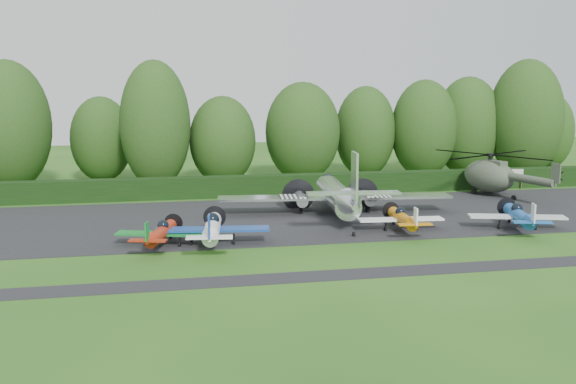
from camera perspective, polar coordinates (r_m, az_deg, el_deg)
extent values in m
plane|color=#204B15|center=(42.32, 3.25, -5.03)|extent=(160.00, 160.00, 0.00)
cube|color=black|center=(51.81, 0.48, -2.32)|extent=(70.00, 18.00, 0.01)
cube|color=black|center=(36.76, 5.60, -7.31)|extent=(70.00, 2.00, 0.00)
cube|color=black|center=(62.43, -1.57, -0.30)|extent=(90.00, 1.60, 2.00)
cylinder|color=white|center=(52.48, 4.37, -0.33)|extent=(2.03, 10.59, 2.03)
cone|color=white|center=(58.14, 2.80, 0.64)|extent=(2.03, 1.32, 2.03)
cone|color=white|center=(46.41, 6.48, -1.10)|extent=(2.03, 2.65, 2.03)
sphere|color=black|center=(57.26, 3.01, 0.95)|extent=(1.32, 1.32, 1.32)
cube|color=white|center=(53.36, 4.11, -0.46)|extent=(19.42, 2.12, 0.19)
cube|color=white|center=(52.53, 0.39, -0.47)|extent=(2.29, 2.21, 0.04)
cube|color=white|center=(54.38, 7.70, -0.22)|extent=(2.29, 2.21, 0.04)
cylinder|color=white|center=(53.24, 1.02, -0.70)|extent=(0.97, 2.82, 0.97)
cylinder|color=white|center=(54.71, 6.81, -0.49)|extent=(0.97, 2.82, 0.97)
cylinder|color=black|center=(55.16, 0.58, -0.34)|extent=(2.82, 0.03, 2.82)
cylinder|color=black|center=(56.57, 6.19, -0.15)|extent=(2.82, 0.03, 2.82)
cube|color=white|center=(45.58, 6.77, -0.06)|extent=(6.62, 1.24, 0.12)
cube|color=white|center=(45.15, 6.90, 1.43)|extent=(0.16, 1.94, 3.35)
cylinder|color=black|center=(53.08, 1.10, -1.79)|extent=(0.22, 0.79, 0.79)
cylinder|color=black|center=(54.55, 6.91, -1.56)|extent=(0.22, 0.79, 0.79)
cylinder|color=black|center=(45.83, 6.83, -3.75)|extent=(0.16, 0.39, 0.39)
cylinder|color=#9A220E|center=(43.02, -11.22, -3.61)|extent=(0.86, 4.92, 0.86)
sphere|color=black|center=(43.46, -11.24, -2.93)|extent=(0.75, 0.75, 0.75)
cube|color=#117526|center=(43.49, -11.21, -3.65)|extent=(6.27, 1.16, 0.13)
cube|color=#9A220E|center=(40.09, -11.21, -4.24)|extent=(2.33, 0.63, 0.09)
cube|color=#117526|center=(39.87, -11.24, -3.45)|extent=(0.09, 0.72, 1.16)
cylinder|color=black|center=(46.13, -11.23, -2.73)|extent=(1.34, 0.02, 1.34)
cylinder|color=black|center=(43.49, -12.72, -4.63)|extent=(0.13, 0.39, 0.39)
cylinder|color=black|center=(43.48, -9.65, -4.54)|extent=(0.13, 0.39, 0.39)
cylinder|color=black|center=(45.48, -11.19, -3.99)|extent=(0.11, 0.36, 0.36)
cylinder|color=white|center=(42.85, -6.76, -3.25)|extent=(1.04, 5.98, 1.04)
sphere|color=black|center=(43.38, -6.84, -2.44)|extent=(0.91, 0.91, 0.91)
cube|color=navy|center=(43.41, -6.81, -3.31)|extent=(7.61, 1.41, 0.15)
cube|color=white|center=(39.30, -6.34, -4.00)|extent=(2.83, 0.76, 0.11)
cube|color=navy|center=(39.03, -6.35, -3.03)|extent=(0.11, 0.87, 1.41)
cylinder|color=black|center=(46.61, -7.14, -2.23)|extent=(1.63, 0.02, 1.63)
cylinder|color=black|center=(43.31, -8.63, -4.52)|extent=(0.15, 0.48, 0.48)
cylinder|color=black|center=(43.52, -4.90, -4.38)|extent=(0.15, 0.48, 0.48)
cylinder|color=black|center=(45.82, -7.01, -3.74)|extent=(0.13, 0.44, 0.44)
cylinder|color=#C8750B|center=(47.46, 10.14, -2.35)|extent=(0.86, 4.94, 0.86)
sphere|color=black|center=(47.87, 9.92, -1.75)|extent=(0.75, 0.75, 0.75)
cube|color=white|center=(47.89, 9.94, -2.40)|extent=(6.29, 1.17, 0.13)
cube|color=#C8750B|center=(44.73, 11.53, -2.82)|extent=(2.33, 0.63, 0.09)
cube|color=white|center=(44.53, 11.60, -2.11)|extent=(0.09, 0.72, 1.17)
cylinder|color=black|center=(50.38, 8.83, -1.63)|extent=(1.35, 0.02, 1.35)
cylinder|color=black|center=(47.47, 8.68, -3.33)|extent=(0.13, 0.40, 0.40)
cylinder|color=black|center=(48.30, 11.29, -3.18)|extent=(0.13, 0.40, 0.40)
cylinder|color=black|center=(49.76, 9.14, -2.77)|extent=(0.11, 0.36, 0.36)
cylinder|color=#1B53A4|center=(50.06, 19.84, -2.02)|extent=(0.96, 5.51, 0.96)
sphere|color=black|center=(50.48, 19.52, -1.39)|extent=(0.84, 0.84, 0.84)
cube|color=silver|center=(50.51, 19.54, -2.08)|extent=(7.01, 1.30, 0.14)
cube|color=#1B53A4|center=(47.28, 21.91, -2.49)|extent=(2.60, 0.70, 0.10)
cube|color=silver|center=(47.08, 22.03, -1.74)|extent=(0.10, 0.80, 1.30)
cylinder|color=black|center=(53.07, 17.88, -1.29)|extent=(1.50, 0.02, 1.50)
cylinder|color=black|center=(49.85, 18.32, -3.07)|extent=(0.14, 0.44, 0.44)
cylinder|color=black|center=(51.17, 20.86, -2.89)|extent=(0.14, 0.44, 0.44)
cylinder|color=black|center=(52.44, 18.33, -2.49)|extent=(0.12, 0.40, 0.40)
ellipsoid|color=#3A4635|center=(65.19, 17.44, 1.37)|extent=(3.30, 6.05, 3.16)
cylinder|color=#3A4635|center=(61.06, 19.58, 1.04)|extent=(0.74, 6.34, 0.74)
cube|color=#3A4635|center=(58.17, 21.28, 1.50)|extent=(0.13, 0.95, 1.69)
cylinder|color=black|center=(65.00, 17.51, 2.76)|extent=(0.32, 0.32, 0.85)
cylinder|color=black|center=(64.95, 17.53, 3.17)|extent=(0.74, 0.74, 0.26)
cylinder|color=black|center=(64.95, 17.53, 3.17)|extent=(12.69, 12.69, 0.06)
cube|color=#3A4635|center=(64.30, 17.86, 2.34)|extent=(0.95, 2.11, 0.74)
ellipsoid|color=black|center=(66.65, 16.76, 1.67)|extent=(2.01, 2.01, 1.81)
cylinder|color=black|center=(65.66, 16.21, 0.09)|extent=(0.19, 0.59, 0.59)
cylinder|color=black|center=(66.66, 17.83, 0.15)|extent=(0.19, 0.59, 0.59)
cylinder|color=black|center=(62.52, 18.85, -0.55)|extent=(0.17, 0.51, 0.51)
cylinder|color=#3F3326|center=(69.15, 17.53, 0.79)|extent=(0.14, 0.14, 1.37)
cylinder|color=#3F3326|center=(70.85, 19.96, 0.86)|extent=(0.14, 0.14, 1.37)
cube|color=beige|center=(69.88, 18.79, 1.47)|extent=(3.64, 0.09, 1.14)
cylinder|color=black|center=(69.55, -5.78, 1.96)|extent=(0.70, 0.70, 3.11)
ellipsoid|color=#1B3A12|center=(69.21, -5.83, 4.58)|extent=(7.10, 7.10, 9.50)
cylinder|color=black|center=(76.15, 11.90, 2.67)|extent=(0.70, 0.70, 3.69)
ellipsoid|color=#1B3A12|center=(75.81, 12.00, 5.52)|extent=(7.51, 7.51, 11.27)
cylinder|color=black|center=(74.28, -16.14, 2.10)|extent=(0.70, 0.70, 3.08)
ellipsoid|color=#1B3A12|center=(73.97, -16.25, 4.53)|extent=(6.74, 6.74, 9.42)
cylinder|color=black|center=(88.66, 22.11, 2.92)|extent=(0.70, 0.70, 3.12)
ellipsoid|color=#1B3A12|center=(88.39, 22.24, 4.99)|extent=(5.97, 5.97, 9.53)
cylinder|color=black|center=(75.21, 6.83, 2.63)|extent=(0.70, 0.70, 3.45)
ellipsoid|color=#1B3A12|center=(74.88, 6.89, 5.32)|extent=(6.98, 6.98, 10.54)
cylinder|color=black|center=(79.17, 15.53, 2.82)|extent=(0.70, 0.70, 3.81)
ellipsoid|color=#1B3A12|center=(78.84, 15.66, 5.65)|extent=(7.84, 7.84, 11.63)
cylinder|color=black|center=(79.57, 20.18, 2.85)|extent=(0.70, 0.70, 4.45)
ellipsoid|color=#1B3A12|center=(79.22, 20.37, 6.13)|extent=(8.41, 8.41, 13.59)
cylinder|color=black|center=(71.01, -23.35, 1.87)|extent=(0.70, 0.70, 4.31)
ellipsoid|color=#1B3A12|center=(70.62, -23.58, 5.43)|extent=(8.36, 8.36, 13.17)
cylinder|color=black|center=(67.76, -11.59, 2.13)|extent=(0.70, 0.70, 4.32)
ellipsoid|color=#1B3A12|center=(67.35, -11.72, 5.87)|extent=(7.17, 7.17, 13.19)
cylinder|color=black|center=(71.35, 1.29, 2.39)|extent=(0.70, 0.70, 3.60)
ellipsoid|color=#1B3A12|center=(70.99, 1.30, 5.35)|extent=(8.24, 8.24, 10.99)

